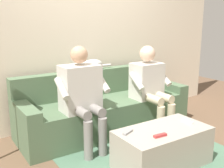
{
  "coord_description": "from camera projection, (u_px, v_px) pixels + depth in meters",
  "views": [
    {
      "loc": [
        1.87,
        2.95,
        1.5
      ],
      "look_at": [
        0.0,
        0.07,
        0.68
      ],
      "focal_mm": 44.3,
      "sensor_mm": 36.0,
      "label": 1
    }
  ],
  "objects": [
    {
      "name": "ground_plane",
      "position": [
        136.0,
        149.0,
        3.26
      ],
      "size": [
        8.0,
        8.0,
        0.0
      ],
      "primitive_type": "plane",
      "color": "brown"
    },
    {
      "name": "back_wall",
      "position": [
        86.0,
        30.0,
        3.94
      ],
      "size": [
        4.92,
        0.06,
        2.68
      ],
      "primitive_type": "cube",
      "color": "beige",
      "rests_on": "ground"
    },
    {
      "name": "couch",
      "position": [
        104.0,
        109.0,
        3.79
      ],
      "size": [
        2.34,
        0.78,
        0.8
      ],
      "color": "#516B4C",
      "rests_on": "ground"
    },
    {
      "name": "coffee_table",
      "position": [
        162.0,
        147.0,
        2.86
      ],
      "size": [
        0.97,
        0.52,
        0.4
      ],
      "color": "#A89E8E",
      "rests_on": "ground"
    },
    {
      "name": "person_left_seated",
      "position": [
        150.0,
        84.0,
        3.68
      ],
      "size": [
        0.54,
        0.59,
        1.15
      ],
      "color": "beige",
      "rests_on": "ground"
    },
    {
      "name": "person_right_seated",
      "position": [
        82.0,
        92.0,
        3.16
      ],
      "size": [
        0.59,
        0.55,
        1.2
      ],
      "color": "beige",
      "rests_on": "ground"
    },
    {
      "name": "cat_on_backrest",
      "position": [
        90.0,
        64.0,
        3.83
      ],
      "size": [
        0.53,
        0.14,
        0.16
      ],
      "color": "silver",
      "rests_on": "couch"
    },
    {
      "name": "remote_white",
      "position": [
        188.0,
        121.0,
        3.0
      ],
      "size": [
        0.05,
        0.15,
        0.02
      ],
      "primitive_type": "cube",
      "rotation": [
        0.0,
        0.0,
        4.59
      ],
      "color": "white",
      "rests_on": "coffee_table"
    },
    {
      "name": "remote_gray",
      "position": [
        128.0,
        132.0,
        2.71
      ],
      "size": [
        0.15,
        0.09,
        0.02
      ],
      "primitive_type": "cube",
      "rotation": [
        0.0,
        0.0,
        3.54
      ],
      "color": "gray",
      "rests_on": "coffee_table"
    },
    {
      "name": "remote_red",
      "position": [
        160.0,
        135.0,
        2.63
      ],
      "size": [
        0.14,
        0.05,
        0.02
      ],
      "primitive_type": "cube",
      "rotation": [
        0.0,
        0.0,
        3.07
      ],
      "color": "#B73333",
      "rests_on": "coffee_table"
    },
    {
      "name": "floor_rug",
      "position": [
        153.0,
        159.0,
        3.02
      ],
      "size": [
        1.86,
        1.69,
        0.01
      ],
      "primitive_type": "cube",
      "color": "#4C7056",
      "rests_on": "ground"
    }
  ]
}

